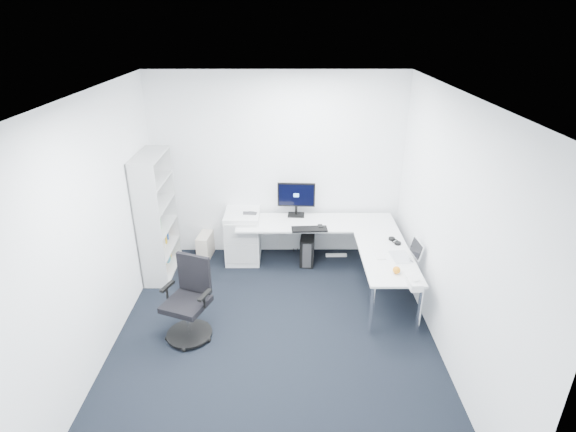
{
  "coord_description": "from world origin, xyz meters",
  "views": [
    {
      "loc": [
        0.14,
        -4.08,
        3.37
      ],
      "look_at": [
        0.15,
        1.05,
        1.05
      ],
      "focal_mm": 28.0,
      "sensor_mm": 36.0,
      "label": 1
    }
  ],
  "objects_px": {
    "l_desk": "(317,253)",
    "bookshelf": "(157,216)",
    "task_chair": "(186,302)",
    "laptop": "(401,250)",
    "monitor": "(296,199)"
  },
  "relations": [
    {
      "from": "l_desk",
      "to": "task_chair",
      "type": "height_order",
      "value": "task_chair"
    },
    {
      "from": "task_chair",
      "to": "laptop",
      "type": "bearing_deg",
      "value": 35.81
    },
    {
      "from": "l_desk",
      "to": "monitor",
      "type": "bearing_deg",
      "value": 117.67
    },
    {
      "from": "l_desk",
      "to": "bookshelf",
      "type": "bearing_deg",
      "value": 178.68
    },
    {
      "from": "bookshelf",
      "to": "laptop",
      "type": "height_order",
      "value": "bookshelf"
    },
    {
      "from": "laptop",
      "to": "bookshelf",
      "type": "bearing_deg",
      "value": 159.95
    },
    {
      "from": "bookshelf",
      "to": "laptop",
      "type": "distance_m",
      "value": 3.24
    },
    {
      "from": "task_chair",
      "to": "laptop",
      "type": "xyz_separation_m",
      "value": [
        2.49,
        0.66,
        0.29
      ]
    },
    {
      "from": "task_chair",
      "to": "laptop",
      "type": "height_order",
      "value": "task_chair"
    },
    {
      "from": "l_desk",
      "to": "monitor",
      "type": "distance_m",
      "value": 0.84
    },
    {
      "from": "laptop",
      "to": "l_desk",
      "type": "bearing_deg",
      "value": 137.2
    },
    {
      "from": "l_desk",
      "to": "monitor",
      "type": "relative_size",
      "value": 4.16
    },
    {
      "from": "task_chair",
      "to": "monitor",
      "type": "relative_size",
      "value": 1.76
    },
    {
      "from": "l_desk",
      "to": "laptop",
      "type": "bearing_deg",
      "value": -36.42
    },
    {
      "from": "l_desk",
      "to": "bookshelf",
      "type": "xyz_separation_m",
      "value": [
        -2.17,
        0.05,
        0.54
      ]
    }
  ]
}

